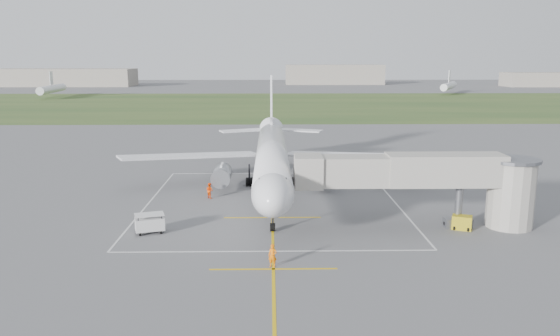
{
  "coord_description": "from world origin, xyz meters",
  "views": [
    {
      "loc": [
        -0.23,
        -64.08,
        16.15
      ],
      "look_at": [
        0.89,
        -4.0,
        4.0
      ],
      "focal_mm": 35.0,
      "sensor_mm": 36.0,
      "label": 1
    }
  ],
  "objects_px": {
    "baggage_cart": "(150,223)",
    "ramp_worker_wing": "(210,190)",
    "airliner": "(272,157)",
    "jet_bridge": "(437,179)",
    "ramp_worker_nose": "(273,256)",
    "gpu_unit": "(462,223)"
  },
  "relations": [
    {
      "from": "jet_bridge",
      "to": "ramp_worker_nose",
      "type": "bearing_deg",
      "value": -147.59
    },
    {
      "from": "jet_bridge",
      "to": "baggage_cart",
      "type": "distance_m",
      "value": 27.55
    },
    {
      "from": "ramp_worker_wing",
      "to": "baggage_cart",
      "type": "bearing_deg",
      "value": 116.04
    },
    {
      "from": "airliner",
      "to": "ramp_worker_nose",
      "type": "relative_size",
      "value": 25.25
    },
    {
      "from": "gpu_unit",
      "to": "baggage_cart",
      "type": "distance_m",
      "value": 29.68
    },
    {
      "from": "ramp_worker_nose",
      "to": "baggage_cart",
      "type": "bearing_deg",
      "value": 156.23
    },
    {
      "from": "airliner",
      "to": "jet_bridge",
      "type": "bearing_deg",
      "value": -42.19
    },
    {
      "from": "airliner",
      "to": "jet_bridge",
      "type": "distance_m",
      "value": 21.22
    },
    {
      "from": "gpu_unit",
      "to": "ramp_worker_wing",
      "type": "xyz_separation_m",
      "value": [
        -25.47,
        12.38,
        0.25
      ]
    },
    {
      "from": "baggage_cart",
      "to": "airliner",
      "type": "bearing_deg",
      "value": 36.49
    },
    {
      "from": "baggage_cart",
      "to": "jet_bridge",
      "type": "bearing_deg",
      "value": -14.21
    },
    {
      "from": "jet_bridge",
      "to": "ramp_worker_wing",
      "type": "relative_size",
      "value": 12.79
    },
    {
      "from": "jet_bridge",
      "to": "gpu_unit",
      "type": "relative_size",
      "value": 11.02
    },
    {
      "from": "baggage_cart",
      "to": "ramp_worker_nose",
      "type": "xyz_separation_m",
      "value": [
        11.48,
        -8.69,
        -0.02
      ]
    },
    {
      "from": "baggage_cart",
      "to": "ramp_worker_wing",
      "type": "relative_size",
      "value": 1.64
    },
    {
      "from": "ramp_worker_wing",
      "to": "gpu_unit",
      "type": "bearing_deg",
      "value": -161.86
    },
    {
      "from": "baggage_cart",
      "to": "gpu_unit",
      "type": "bearing_deg",
      "value": -15.92
    },
    {
      "from": "jet_bridge",
      "to": "baggage_cart",
      "type": "bearing_deg",
      "value": -177.23
    },
    {
      "from": "gpu_unit",
      "to": "ramp_worker_nose",
      "type": "height_order",
      "value": "ramp_worker_nose"
    },
    {
      "from": "ramp_worker_nose",
      "to": "gpu_unit",
      "type": "bearing_deg",
      "value": 40.31
    },
    {
      "from": "airliner",
      "to": "ramp_worker_nose",
      "type": "xyz_separation_m",
      "value": [
        -0.05,
        -24.27,
        -3.47
      ]
    },
    {
      "from": "gpu_unit",
      "to": "jet_bridge",
      "type": "bearing_deg",
      "value": -174.6
    }
  ]
}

